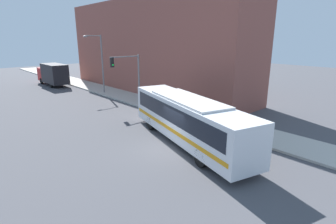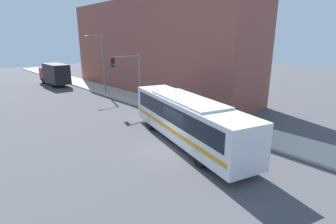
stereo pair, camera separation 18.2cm
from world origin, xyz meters
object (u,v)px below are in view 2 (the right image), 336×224
Objects in this scene: delivery_truck at (55,74)px; fire_hydrant at (200,118)px; street_lamp at (101,59)px; city_bus at (187,117)px; parking_meter at (141,96)px; traffic_light_pole at (130,71)px; pedestrian_near_corner at (171,98)px.

fire_hydrant is at bearing -84.93° from delivery_truck.
fire_hydrant is 0.10× the size of street_lamp.
parking_meter is (3.69, 10.18, -0.82)m from city_bus.
traffic_light_pole is (1.33, -17.92, 1.89)m from delivery_truck.
delivery_truck is 1.03× the size of street_lamp.
street_lamp reaches higher than traffic_light_pole.
city_bus is at bearing -101.33° from street_lamp.
pedestrian_near_corner is at bearing -60.45° from parking_meter.
fire_hydrant is at bearing -106.55° from pedestrian_near_corner.
pedestrian_near_corner is (1.61, -10.80, -3.20)m from street_lamp.
fire_hydrant is at bearing -83.19° from traffic_light_pole.
pedestrian_near_corner is (1.57, 5.27, 0.56)m from fire_hydrant.
street_lamp is (0.96, 7.63, 0.66)m from traffic_light_pole.
parking_meter is at bearing 85.19° from city_bus.
street_lamp is 3.91× the size of pedestrian_near_corner.
traffic_light_pole is at bearing -85.75° from delivery_truck.
traffic_light_pole is (2.69, 10.58, 1.83)m from city_bus.
fire_hydrant is 0.14× the size of traffic_light_pole.
traffic_light_pole is 4.24× the size of parking_meter.
traffic_light_pole is 4.80m from pedestrian_near_corner.
delivery_truck reaches higher than parking_meter.
pedestrian_near_corner is (2.57, -3.16, -2.54)m from traffic_light_pole.
delivery_truck reaches higher than fire_hydrant.
city_bus is at bearing -125.33° from pedestrian_near_corner.
traffic_light_pole is 0.72× the size of street_lamp.
parking_meter is 8.69m from street_lamp.
street_lamp reaches higher than city_bus.
parking_meter is at bearing 90.00° from fire_hydrant.
city_bus reaches higher than pedestrian_near_corner.
parking_meter is 0.17× the size of street_lamp.
city_bus is 9.12m from pedestrian_near_corner.
traffic_light_pole is 2.86m from parking_meter.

